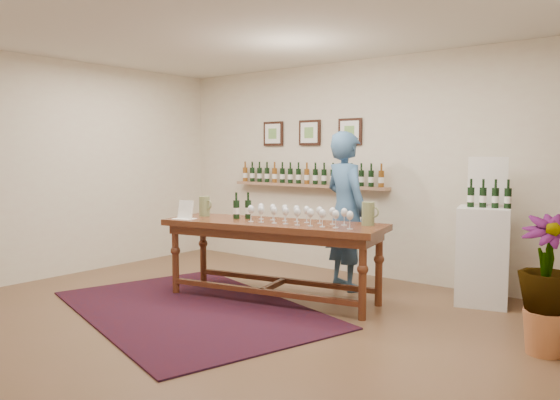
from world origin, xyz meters
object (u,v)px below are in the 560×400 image
Objects in this scene: display_pedestal at (483,256)px; person at (346,211)px; potted_plant at (546,285)px; tasting_table at (273,233)px.

person is at bearing -167.28° from display_pedestal.
display_pedestal is at bearing 126.68° from potted_plant.
person reaches higher than potted_plant.
potted_plant is at bearing -175.68° from person.
display_pedestal is 1.58m from person.
display_pedestal is (1.84, 1.26, -0.21)m from tasting_table.
tasting_table is 1.01m from person.
tasting_table is 2.62× the size of potted_plant.
person reaches higher than tasting_table.
person is (0.36, 0.92, 0.19)m from tasting_table.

